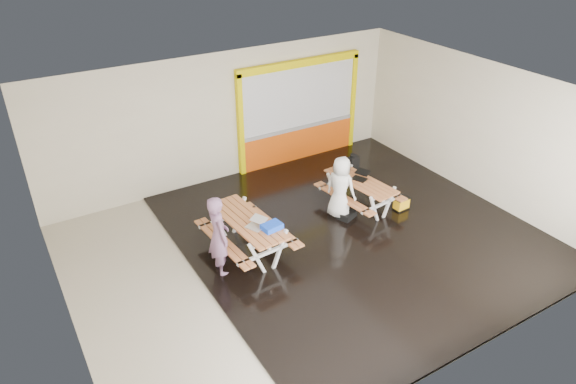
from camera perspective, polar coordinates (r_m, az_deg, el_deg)
room at (r=10.75m, az=2.48°, el=1.44°), size 10.02×8.02×3.52m
deck at (r=12.28m, az=7.20°, el=-4.24°), size 7.50×7.98×0.05m
kiosk at (r=14.97m, az=1.22°, el=8.57°), size 3.88×0.16×3.00m
picnic_table_left at (r=11.19m, az=-4.50°, el=-3.91°), size 1.62×2.26×0.87m
picnic_table_right at (r=12.93m, az=7.90°, el=0.55°), size 1.54×2.10×0.78m
person_left at (r=10.57m, az=-7.61°, el=-4.76°), size 0.47×0.68×1.77m
person_right at (r=12.39m, az=5.78°, el=0.49°), size 0.78×0.90×1.56m
laptop_left at (r=10.82m, az=-3.51°, el=-3.54°), size 0.49×0.47×0.16m
laptop_right at (r=12.91m, az=7.95°, el=1.70°), size 0.50×0.48×0.17m
blue_pouch at (r=10.72m, az=-1.78°, el=-3.80°), size 0.44×0.34×0.12m
toolbox at (r=13.21m, az=5.91°, el=2.68°), size 0.42×0.26×0.23m
backpack at (r=13.83m, az=7.16°, el=3.16°), size 0.30×0.20×0.48m
dark_case at (r=12.67m, az=6.46°, el=-2.48°), size 0.52×0.46×0.16m
fluke_bag at (r=13.18m, az=12.32°, el=-1.26°), size 0.39×0.27×0.32m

